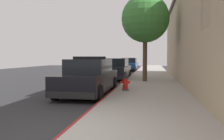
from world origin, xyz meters
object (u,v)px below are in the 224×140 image
object	(u,v)px
parked_car_silver_ahead	(116,69)
fire_hydrant	(125,83)
street_tree	(145,19)
parked_car_dark_far	(129,65)
police_cruiser	(89,77)

from	to	relation	value
parked_car_silver_ahead	fire_hydrant	distance (m)	6.92
fire_hydrant	street_tree	bearing A→B (deg)	80.41
parked_car_silver_ahead	street_tree	size ratio (longest dim) A/B	0.89
parked_car_dark_far	fire_hydrant	xyz separation A→B (m)	(1.54, -17.73, -0.25)
parked_car_silver_ahead	street_tree	world-z (taller)	street_tree
police_cruiser	parked_car_silver_ahead	distance (m)	7.16
parked_car_dark_far	parked_car_silver_ahead	bearing A→B (deg)	-89.80
police_cruiser	street_tree	world-z (taller)	street_tree
police_cruiser	parked_car_dark_far	size ratio (longest dim) A/B	1.00
fire_hydrant	street_tree	xyz separation A→B (m)	(0.74, 4.40, 3.57)
fire_hydrant	street_tree	distance (m)	5.71
street_tree	police_cruiser	bearing A→B (deg)	-115.95
parked_car_silver_ahead	fire_hydrant	world-z (taller)	parked_car_silver_ahead
police_cruiser	fire_hydrant	size ratio (longest dim) A/B	6.37
police_cruiser	parked_car_silver_ahead	bearing A→B (deg)	89.22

